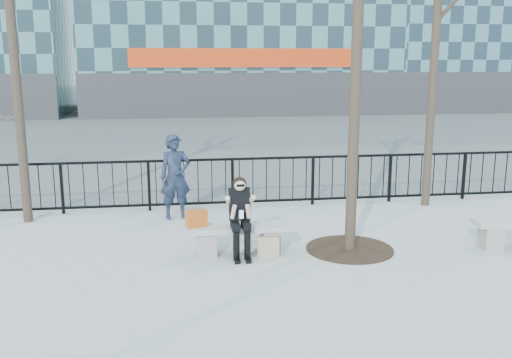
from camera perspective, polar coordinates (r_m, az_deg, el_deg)
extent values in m
plane|color=#9B9B96|center=(9.73, -1.67, -7.40)|extent=(120.00, 120.00, 0.00)
cube|color=#474747|center=(24.35, -5.76, 4.40)|extent=(60.00, 23.00, 0.01)
cube|color=black|center=(12.35, -3.31, 1.98)|extent=(14.00, 0.05, 0.05)
cube|color=black|center=(12.55, -3.25, -2.34)|extent=(14.00, 0.05, 0.05)
cube|color=#2D2D30|center=(31.40, -0.86, 8.38)|extent=(18.00, 0.08, 2.40)
cube|color=#AD2B0B|center=(31.27, -0.86, 12.03)|extent=(12.60, 0.12, 1.00)
cylinder|color=black|center=(9.49, 10.13, 14.95)|extent=(0.18, 0.18, 7.50)
cylinder|color=black|center=(11.98, -23.03, 11.18)|extent=(0.18, 0.18, 6.50)
cylinder|color=black|center=(12.96, 17.49, 12.68)|extent=(0.18, 0.18, 7.00)
cylinder|color=black|center=(10.02, 9.34, -6.91)|extent=(1.50, 1.50, 0.02)
cube|color=slate|center=(9.62, -4.95, -6.41)|extent=(0.32, 0.38, 0.40)
cube|color=slate|center=(9.74, 1.56, -6.14)|extent=(0.32, 0.38, 0.40)
cube|color=gray|center=(9.59, -1.68, -4.90)|extent=(1.65, 0.46, 0.09)
cube|color=slate|center=(10.71, 22.44, -5.41)|extent=(0.31, 0.37, 0.39)
cube|color=#AF4D15|center=(9.51, -5.99, -3.94)|extent=(0.38, 0.26, 0.28)
cube|color=tan|center=(9.52, 1.29, -6.77)|extent=(0.38, 0.21, 0.34)
imported|color=black|center=(11.68, -8.07, 0.22)|extent=(0.70, 0.52, 1.73)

